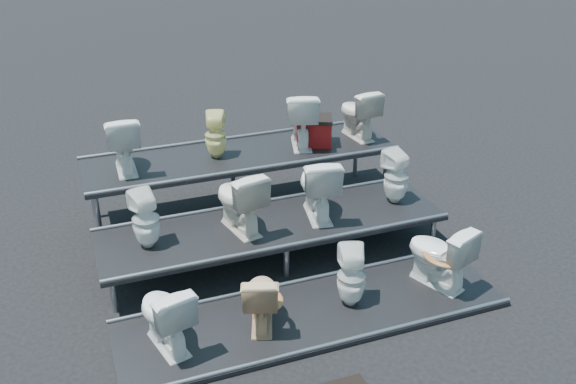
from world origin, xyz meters
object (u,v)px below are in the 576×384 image
object	(u,v)px
toilet_1	(261,297)
toilet_6	(318,186)
toilet_2	(351,276)
toilet_9	(215,135)
toilet_8	(123,143)
toilet_11	(358,113)
toilet_4	(146,220)
toilet_10	(301,118)
toilet_3	(439,254)
toilet_0	(165,315)
toilet_7	(396,177)
red_crate	(314,132)
toilet_5	(239,200)

from	to	relation	value
toilet_1	toilet_6	world-z (taller)	toilet_6
toilet_1	toilet_2	distance (m)	1.02
toilet_6	toilet_9	xyz separation A→B (m)	(-0.92, 1.30, 0.31)
toilet_8	toilet_11	xyz separation A→B (m)	(3.28, 0.00, -0.01)
toilet_8	toilet_4	bearing A→B (deg)	93.25
toilet_4	toilet_10	xyz separation A→B (m)	(2.37, 1.30, 0.45)
toilet_3	toilet_2	bearing A→B (deg)	-21.58
toilet_8	toilet_9	xyz separation A→B (m)	(1.20, 0.00, -0.06)
toilet_0	toilet_11	distance (m)	4.28
toilet_1	toilet_6	distance (m)	1.81
toilet_3	toilet_10	size ratio (longest dim) A/B	1.00
toilet_4	toilet_7	xyz separation A→B (m)	(3.17, 0.00, 0.01)
toilet_0	toilet_1	bearing A→B (deg)	166.50
toilet_1	toilet_2	size ratio (longest dim) A/B	0.96
toilet_4	toilet_6	xyz separation A→B (m)	(2.08, 0.00, 0.06)
toilet_3	toilet_9	size ratio (longest dim) A/B	1.25
toilet_11	toilet_3	bearing A→B (deg)	79.16
toilet_0	toilet_7	xyz separation A→B (m)	(3.23, 1.30, 0.38)
toilet_0	red_crate	xyz separation A→B (m)	(2.62, 2.58, 0.60)
toilet_7	toilet_9	world-z (taller)	toilet_9
toilet_1	toilet_9	world-z (taller)	toilet_9
toilet_6	red_crate	size ratio (longest dim) A/B	1.69
toilet_7	toilet_9	xyz separation A→B (m)	(-2.01, 1.30, 0.36)
toilet_1	toilet_4	world-z (taller)	toilet_4
toilet_6	toilet_8	size ratio (longest dim) A/B	1.08
toilet_0	toilet_10	world-z (taller)	toilet_10
toilet_4	toilet_11	world-z (taller)	toilet_11
toilet_4	red_crate	xyz separation A→B (m)	(2.56, 1.28, 0.23)
toilet_10	toilet_6	bearing A→B (deg)	93.62
toilet_2	toilet_4	size ratio (longest dim) A/B	1.02
toilet_0	toilet_8	world-z (taller)	toilet_8
toilet_10	toilet_7	bearing A→B (deg)	137.63
toilet_9	toilet_8	bearing A→B (deg)	18.15
toilet_6	toilet_11	world-z (taller)	toilet_11
toilet_4	toilet_10	world-z (taller)	toilet_10
toilet_5	toilet_7	world-z (taller)	toilet_5
toilet_2	toilet_4	world-z (taller)	toilet_4
toilet_6	toilet_7	bearing A→B (deg)	-169.41
toilet_3	toilet_9	distance (m)	3.28
toilet_7	red_crate	world-z (taller)	red_crate
toilet_5	toilet_0	bearing A→B (deg)	36.58
toilet_9	toilet_11	size ratio (longest dim) A/B	0.86
toilet_7	toilet_8	xyz separation A→B (m)	(-3.21, 1.30, 0.42)
toilet_2	toilet_3	bearing A→B (deg)	-162.02
toilet_1	toilet_3	world-z (taller)	toilet_3
toilet_6	toilet_8	world-z (taller)	toilet_8
toilet_8	toilet_9	world-z (taller)	toilet_8
toilet_6	toilet_7	xyz separation A→B (m)	(1.09, 0.00, -0.05)
toilet_2	toilet_9	world-z (taller)	toilet_9
toilet_9	toilet_11	xyz separation A→B (m)	(2.08, 0.00, 0.05)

